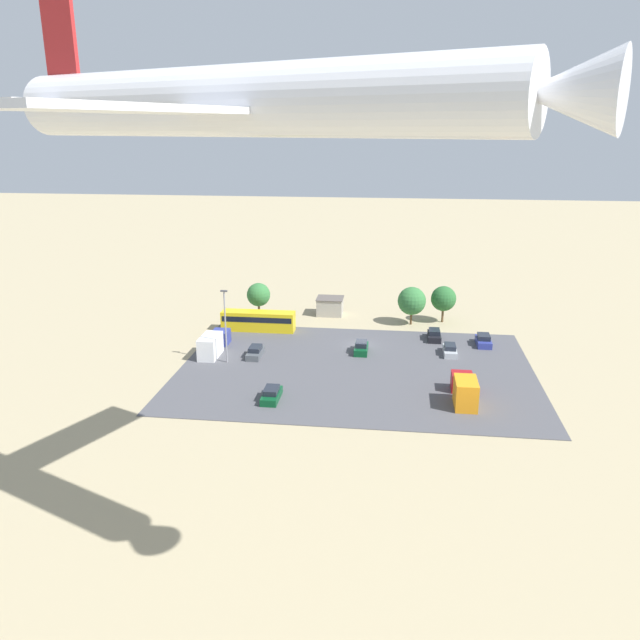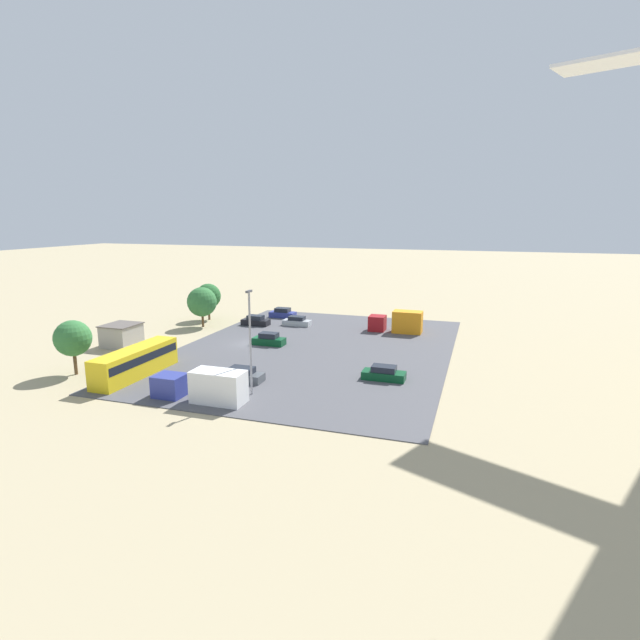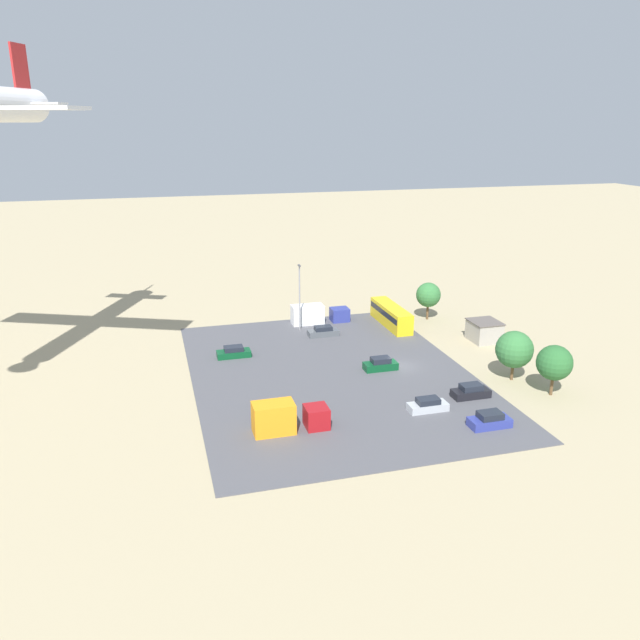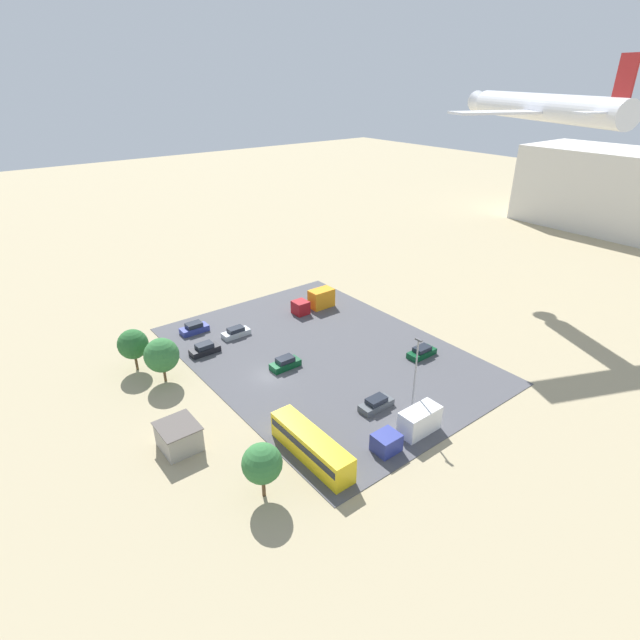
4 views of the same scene
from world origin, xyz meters
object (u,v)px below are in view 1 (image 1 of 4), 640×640
parked_truck_1 (213,344)px  parked_car_2 (361,348)px  parked_car_0 (450,350)px  parked_car_5 (483,341)px  shed_building (330,306)px  parked_truck_0 (464,390)px  bus (258,320)px  parked_car_4 (255,352)px  airplane (258,101)px  parked_car_1 (271,395)px  parked_car_3 (434,335)px

parked_truck_1 → parked_car_2: bearing=7.5°
parked_car_0 → parked_car_5: (-5.12, -4.50, 0.07)m
shed_building → parked_truck_0: size_ratio=0.58×
bus → parked_truck_1: size_ratio=1.26×
parked_car_4 → parked_truck_0: 29.52m
shed_building → airplane: (-2.83, 64.64, 30.27)m
parked_car_1 → parked_car_3: size_ratio=1.04×
parked_car_5 → parked_car_3: bearing=166.6°
parked_car_5 → bus: bearing=175.4°
parked_car_0 → parked_car_3: 6.44m
parked_truck_0 → parked_car_2: bearing=130.3°
parked_car_0 → parked_truck_0: size_ratio=0.56×
parked_car_1 → parked_truck_1: size_ratio=0.49×
shed_building → airplane: size_ratio=0.13×
shed_building → parked_car_3: 20.26m
shed_building → parked_car_3: shed_building is taller
shed_building → parked_car_2: shed_building is taller
bus → parked_car_3: bearing=87.7°
shed_building → parked_truck_1: parked_truck_1 is taller
parked_car_3 → parked_car_5: 7.17m
parked_car_5 → parked_truck_1: parked_truck_1 is taller
parked_car_0 → parked_car_3: (1.85, -6.17, 0.05)m
bus → parked_car_2: 18.35m
bus → parked_truck_0: size_ratio=1.47×
parked_car_4 → airplane: (-10.85, 43.06, 31.04)m
parked_car_1 → parked_truck_1: (11.14, -14.46, 0.74)m
parked_car_1 → parked_car_0: bearing=39.6°
parked_car_0 → parked_car_4: parked_car_4 is taller
parked_car_2 → parked_truck_0: parked_truck_0 is taller
parked_car_5 → parked_truck_1: (37.96, 7.98, 0.68)m
parked_car_4 → parked_truck_1: (6.13, -0.69, 0.74)m
shed_building → parked_car_5: shed_building is taller
bus → parked_car_4: bearing=10.4°
parked_car_1 → parked_car_2: (-9.38, -17.18, 0.06)m
parked_car_0 → parked_car_5: parked_car_5 is taller
parked_truck_0 → parked_car_3: bearing=95.9°
bus → parked_car_4: 11.63m
bus → parked_truck_0: parked_truck_0 is taller
parked_truck_1 → bus: bearing=69.3°
shed_building → parked_car_2: size_ratio=1.05×
bus → parked_car_3: (-26.95, 1.06, -0.99)m
parked_car_1 → parked_car_5: bearing=39.9°
parked_car_5 → airplane: (20.98, 51.73, 30.98)m
parked_car_0 → airplane: bearing=71.4°
parked_car_3 → parked_truck_1: size_ratio=0.48×
shed_building → parked_car_0: bearing=137.0°
parked_car_2 → parked_car_4: (14.40, 3.41, -0.06)m
bus → parked_car_2: size_ratio=2.68×
parked_truck_1 → parked_car_3: bearing=17.3°
parked_truck_0 → airplane: size_ratio=0.22×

